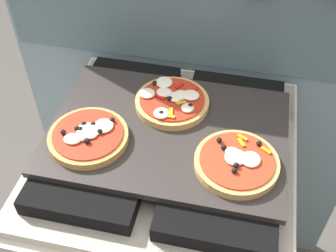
# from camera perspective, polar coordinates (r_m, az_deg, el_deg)

# --- Properties ---
(kitchen_backsplash) EXTENTS (1.10, 0.09, 1.55)m
(kitchen_backsplash) POSITION_cam_1_polar(r_m,az_deg,el_deg) (1.29, 3.37, 5.89)
(kitchen_backsplash) COLOR #7A939E
(kitchen_backsplash) RESTS_ON ground_plane
(stove) EXTENTS (0.60, 0.64, 0.90)m
(stove) POSITION_cam_1_polar(r_m,az_deg,el_deg) (1.33, -0.02, -14.72)
(stove) COLOR beige
(stove) RESTS_ON ground_plane
(baking_tray) EXTENTS (0.54, 0.38, 0.02)m
(baking_tray) POSITION_cam_1_polar(r_m,az_deg,el_deg) (0.97, 0.00, -0.76)
(baking_tray) COLOR #2D2826
(baking_tray) RESTS_ON stove
(pizza_left) EXTENTS (0.18, 0.18, 0.03)m
(pizza_left) POSITION_cam_1_polar(r_m,az_deg,el_deg) (0.94, -10.76, -1.31)
(pizza_left) COLOR tan
(pizza_left) RESTS_ON baking_tray
(pizza_right) EXTENTS (0.18, 0.18, 0.03)m
(pizza_right) POSITION_cam_1_polar(r_m,az_deg,el_deg) (0.89, 9.34, -4.84)
(pizza_right) COLOR tan
(pizza_right) RESTS_ON baking_tray
(pizza_center) EXTENTS (0.18, 0.18, 0.03)m
(pizza_center) POSITION_cam_1_polar(r_m,az_deg,el_deg) (1.01, 0.53, 3.41)
(pizza_center) COLOR tan
(pizza_center) RESTS_ON baking_tray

